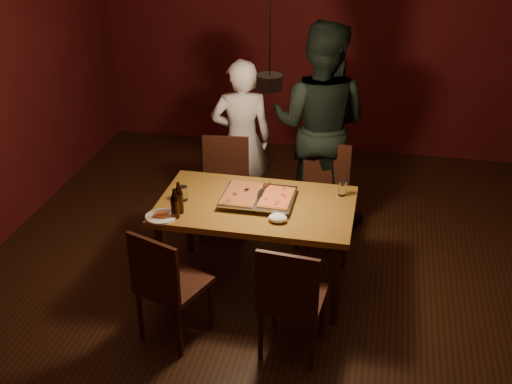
% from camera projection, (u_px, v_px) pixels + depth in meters
% --- Properties ---
extents(room_shell, '(6.00, 6.00, 6.00)m').
position_uv_depth(room_shell, '(269.00, 130.00, 4.53)').
color(room_shell, '#321A0D').
rests_on(room_shell, ground).
extents(dining_table, '(1.50, 0.90, 0.75)m').
position_uv_depth(dining_table, '(256.00, 212.00, 4.96)').
color(dining_table, olive).
rests_on(dining_table, floor).
extents(chair_far_left, '(0.46, 0.46, 0.49)m').
position_uv_depth(chair_far_left, '(225.00, 177.00, 5.81)').
color(chair_far_left, '#38190F').
rests_on(chair_far_left, floor).
extents(chair_far_right, '(0.45, 0.45, 0.49)m').
position_uv_depth(chair_far_right, '(324.00, 185.00, 5.67)').
color(chair_far_right, '#38190F').
rests_on(chair_far_right, floor).
extents(chair_near_left, '(0.54, 0.54, 0.49)m').
position_uv_depth(chair_near_left, '(165.00, 278.00, 4.41)').
color(chair_near_left, '#38190F').
rests_on(chair_near_left, floor).
extents(chair_near_right, '(0.46, 0.46, 0.49)m').
position_uv_depth(chair_near_right, '(290.00, 292.00, 4.27)').
color(chair_near_right, '#38190F').
rests_on(chair_near_right, floor).
extents(pizza_tray, '(0.58, 0.49, 0.05)m').
position_uv_depth(pizza_tray, '(258.00, 199.00, 4.94)').
color(pizza_tray, silver).
rests_on(pizza_tray, dining_table).
extents(pizza_meat, '(0.27, 0.41, 0.02)m').
position_uv_depth(pizza_meat, '(242.00, 193.00, 4.95)').
color(pizza_meat, maroon).
rests_on(pizza_meat, pizza_tray).
extents(pizza_cheese, '(0.24, 0.37, 0.02)m').
position_uv_depth(pizza_cheese, '(277.00, 197.00, 4.89)').
color(pizza_cheese, gold).
rests_on(pizza_cheese, pizza_tray).
extents(spatula, '(0.14, 0.25, 0.04)m').
position_uv_depth(spatula, '(261.00, 193.00, 4.94)').
color(spatula, silver).
rests_on(spatula, pizza_tray).
extents(beer_bottle_a, '(0.06, 0.06, 0.24)m').
position_uv_depth(beer_bottle_a, '(175.00, 203.00, 4.68)').
color(beer_bottle_a, black).
rests_on(beer_bottle_a, dining_table).
extents(beer_bottle_b, '(0.07, 0.07, 0.25)m').
position_uv_depth(beer_bottle_b, '(179.00, 198.00, 4.74)').
color(beer_bottle_b, black).
rests_on(beer_bottle_b, dining_table).
extents(water_glass_left, '(0.07, 0.07, 0.11)m').
position_uv_depth(water_glass_left, '(183.00, 193.00, 4.95)').
color(water_glass_left, silver).
rests_on(water_glass_left, dining_table).
extents(water_glass_right, '(0.06, 0.06, 0.12)m').
position_uv_depth(water_glass_right, '(342.00, 188.00, 5.01)').
color(water_glass_right, silver).
rests_on(water_glass_right, dining_table).
extents(plate_slice, '(0.23, 0.23, 0.03)m').
position_uv_depth(plate_slice, '(161.00, 216.00, 4.72)').
color(plate_slice, white).
rests_on(plate_slice, dining_table).
extents(napkin, '(0.14, 0.11, 0.06)m').
position_uv_depth(napkin, '(278.00, 218.00, 4.66)').
color(napkin, white).
rests_on(napkin, dining_table).
extents(diner_white, '(0.64, 0.51, 1.55)m').
position_uv_depth(diner_white, '(242.00, 140.00, 5.97)').
color(diner_white, silver).
rests_on(diner_white, floor).
extents(diner_dark, '(1.02, 0.85, 1.90)m').
position_uv_depth(diner_dark, '(320.00, 125.00, 5.83)').
color(diner_dark, black).
rests_on(diner_dark, floor).
extents(pendant_lamp, '(0.18, 0.18, 1.10)m').
position_uv_depth(pendant_lamp, '(269.00, 81.00, 4.36)').
color(pendant_lamp, black).
rests_on(pendant_lamp, ceiling).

